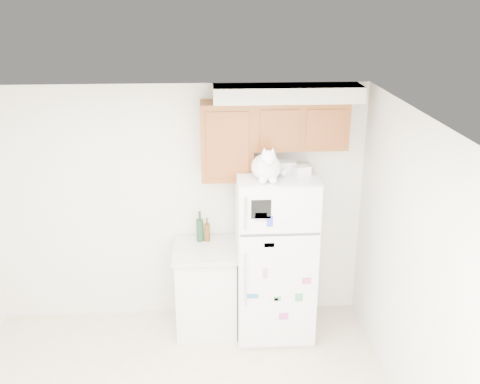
{
  "coord_description": "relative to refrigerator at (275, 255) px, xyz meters",
  "views": [
    {
      "loc": [
        0.32,
        -3.39,
        3.38
      ],
      "look_at": [
        0.61,
        1.55,
        1.55
      ],
      "focal_mm": 42.0,
      "sensor_mm": 36.0,
      "label": 1
    }
  ],
  "objects": [
    {
      "name": "refrigerator",
      "position": [
        0.0,
        0.0,
        0.0
      ],
      "size": [
        0.76,
        0.78,
        1.7
      ],
      "color": "white",
      "rests_on": "ground_plane"
    },
    {
      "name": "storage_box_front",
      "position": [
        0.23,
        -0.04,
        0.89
      ],
      "size": [
        0.18,
        0.16,
        0.09
      ],
      "primitive_type": "cube",
      "rotation": [
        0.0,
        0.0,
        0.36
      ],
      "color": "white",
      "rests_on": "refrigerator"
    },
    {
      "name": "storage_box_back",
      "position": [
        0.1,
        0.08,
        0.9
      ],
      "size": [
        0.19,
        0.14,
        0.1
      ],
      "primitive_type": "cube",
      "rotation": [
        0.0,
        0.0,
        -0.07
      ],
      "color": "white",
      "rests_on": "refrigerator"
    },
    {
      "name": "cat",
      "position": [
        -0.11,
        -0.15,
        0.98
      ],
      "size": [
        0.34,
        0.49,
        0.35
      ],
      "color": "white",
      "rests_on": "refrigerator"
    },
    {
      "name": "bottle_green",
      "position": [
        -0.74,
        0.23,
        0.23
      ],
      "size": [
        0.08,
        0.08,
        0.32
      ],
      "primitive_type": null,
      "color": "#19381E",
      "rests_on": "base_counter"
    },
    {
      "name": "bottle_amber",
      "position": [
        -0.67,
        0.23,
        0.2
      ],
      "size": [
        0.06,
        0.06,
        0.26
      ],
      "primitive_type": null,
      "color": "#593814",
      "rests_on": "base_counter"
    },
    {
      "name": "base_counter",
      "position": [
        -0.69,
        0.07,
        -0.39
      ],
      "size": [
        0.64,
        0.64,
        0.92
      ],
      "color": "white",
      "rests_on": "ground_plane"
    },
    {
      "name": "room_shell",
      "position": [
        -0.84,
        -1.36,
        0.82
      ],
      "size": [
        3.84,
        4.04,
        2.52
      ],
      "color": "white",
      "rests_on": "ground_plane"
    }
  ]
}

